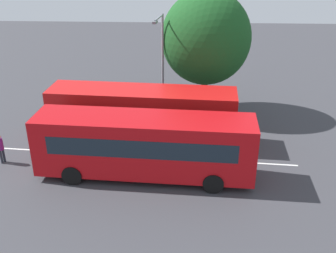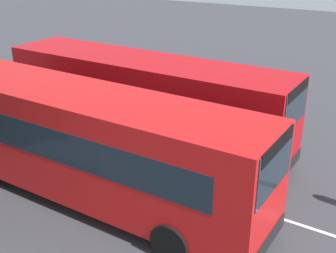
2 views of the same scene
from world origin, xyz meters
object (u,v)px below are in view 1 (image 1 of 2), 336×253
Objects in this scene: street_lamp at (162,60)px; depot_tree at (206,38)px; pedestrian at (1,147)px; bus_far_left at (142,113)px; bus_center_left at (144,145)px.

depot_tree is at bearing 123.71° from street_lamp.
pedestrian is 0.20× the size of depot_tree.
bus_far_left is 1.00× the size of bus_center_left.
pedestrian is 11.04m from street_lamp.
street_lamp reaches higher than pedestrian.
pedestrian is 0.24× the size of street_lamp.
bus_far_left is at bearing -79.22° from bus_center_left.
pedestrian is 14.32m from depot_tree.
bus_far_left is at bearing -6.53° from street_lamp.
depot_tree reaches higher than street_lamp.
street_lamp is (-0.48, -7.44, 2.23)m from bus_center_left.
depot_tree is at bearing -125.14° from bus_far_left.
depot_tree is (-11.25, -7.78, 4.23)m from pedestrian.
depot_tree reaches higher than bus_center_left.
pedestrian is at bearing -42.94° from street_lamp.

